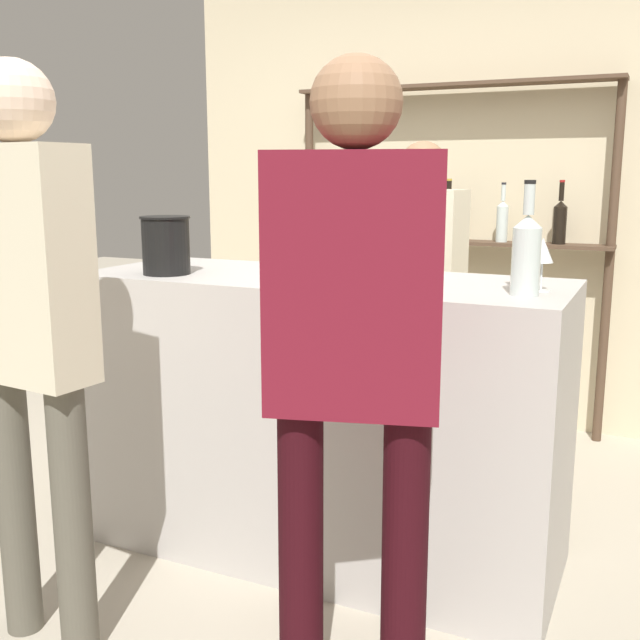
# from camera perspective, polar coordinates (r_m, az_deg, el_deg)

# --- Properties ---
(ground_plane) EXTENTS (16.00, 16.00, 0.00)m
(ground_plane) POSITION_cam_1_polar(r_m,az_deg,el_deg) (3.13, 0.00, -16.92)
(ground_plane) COLOR #B2A893
(bar_counter) EXTENTS (1.82, 0.69, 1.09)m
(bar_counter) POSITION_cam_1_polar(r_m,az_deg,el_deg) (2.91, 0.00, -7.39)
(bar_counter) COLOR #B7B2AD
(bar_counter) RESTS_ON ground_plane
(back_wall) EXTENTS (3.42, 0.12, 2.80)m
(back_wall) POSITION_cam_1_polar(r_m,az_deg,el_deg) (4.60, 10.41, 10.04)
(back_wall) COLOR beige
(back_wall) RESTS_ON ground_plane
(back_shelf) EXTENTS (1.83, 0.18, 1.96)m
(back_shelf) POSITION_cam_1_polar(r_m,az_deg,el_deg) (4.43, 9.76, 8.40)
(back_shelf) COLOR #4C3828
(back_shelf) RESTS_ON ground_plane
(counter_bottle_0) EXTENTS (0.09, 0.09, 0.36)m
(counter_bottle_0) POSITION_cam_1_polar(r_m,az_deg,el_deg) (2.44, 15.45, 5.01)
(counter_bottle_0) COLOR silver
(counter_bottle_0) RESTS_ON bar_counter
(counter_bottle_1) EXTENTS (0.09, 0.09, 0.34)m
(counter_bottle_1) POSITION_cam_1_polar(r_m,az_deg,el_deg) (2.77, 2.71, 5.89)
(counter_bottle_1) COLOR brown
(counter_bottle_1) RESTS_ON bar_counter
(counter_bottle_2) EXTENTS (0.07, 0.07, 0.32)m
(counter_bottle_2) POSITION_cam_1_polar(r_m,az_deg,el_deg) (2.61, 7.54, 5.35)
(counter_bottle_2) COLOR silver
(counter_bottle_2) RESTS_ON bar_counter
(counter_bottle_3) EXTENTS (0.08, 0.08, 0.33)m
(counter_bottle_3) POSITION_cam_1_polar(r_m,az_deg,el_deg) (2.51, 5.18, 5.28)
(counter_bottle_3) COLOR black
(counter_bottle_3) RESTS_ON bar_counter
(wine_glass) EXTENTS (0.07, 0.07, 0.18)m
(wine_glass) POSITION_cam_1_polar(r_m,az_deg,el_deg) (2.54, 16.61, 4.99)
(wine_glass) COLOR silver
(wine_glass) RESTS_ON bar_counter
(ice_bucket) EXTENTS (0.19, 0.19, 0.22)m
(ice_bucket) POSITION_cam_1_polar(r_m,az_deg,el_deg) (2.92, -11.66, 5.60)
(ice_bucket) COLOR black
(ice_bucket) RESTS_ON bar_counter
(customer_left) EXTENTS (0.42, 0.23, 1.79)m
(customer_left) POSITION_cam_1_polar(r_m,az_deg,el_deg) (2.36, -21.35, 0.64)
(customer_left) COLOR #575347
(customer_left) RESTS_ON ground_plane
(server_behind_counter) EXTENTS (0.42, 0.24, 1.61)m
(server_behind_counter) POSITION_cam_1_polar(r_m,az_deg,el_deg) (3.48, 7.62, 2.55)
(server_behind_counter) COLOR #575347
(server_behind_counter) RESTS_ON ground_plane
(customer_right) EXTENTS (0.49, 0.31, 1.76)m
(customer_right) POSITION_cam_1_polar(r_m,az_deg,el_deg) (1.95, 2.61, -1.74)
(customer_right) COLOR black
(customer_right) RESTS_ON ground_plane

